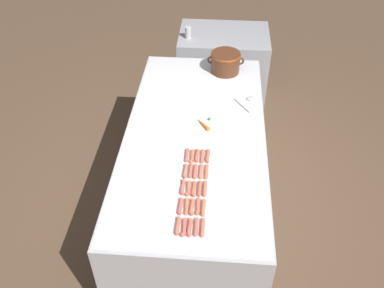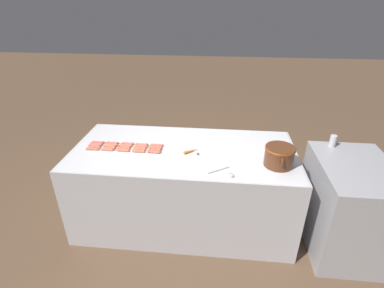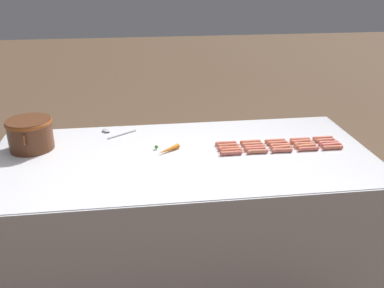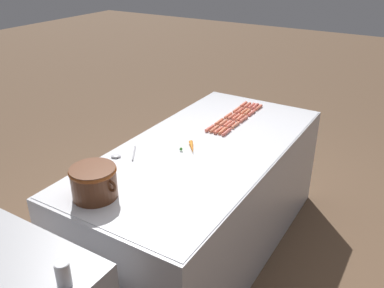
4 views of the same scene
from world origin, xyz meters
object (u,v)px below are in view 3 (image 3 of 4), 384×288
Objects in this scene: hot_dog_16 at (300,142)px; hot_dog_21 at (300,139)px; hot_dog_20 at (323,138)px; hot_dog_18 at (252,144)px; hot_dog_3 at (258,151)px; hot_dog_12 at (280,145)px; hot_dog_1 at (308,149)px; hot_dog_24 at (226,143)px; carrot at (167,150)px; hot_dog_10 at (328,143)px; hot_dog_4 at (231,153)px; hot_dog_5 at (331,145)px; bean_pot at (30,132)px; hot_dog_2 at (282,150)px; hot_dog_23 at (250,142)px; hot_dog_9 at (231,151)px; hot_dog_7 at (281,148)px; serving_spoon at (112,132)px; hot_dog_19 at (228,146)px; hot_dog_17 at (277,143)px; hot_dog_15 at (325,140)px; hot_dog_22 at (275,141)px; hot_dog_8 at (255,149)px; hot_dog_14 at (229,148)px; hot_dog_6 at (306,146)px; hot_dog_0 at (333,147)px; hot_dog_13 at (254,147)px.

hot_dog_21 is at bearing -14.98° from hot_dog_16.
hot_dog_18 is at bearing 94.71° from hot_dog_20.
hot_dog_20 is 0.16m from hot_dog_21.
hot_dog_12 is (0.07, -0.16, 0.00)m from hot_dog_3.
hot_dog_1 is 1.00× the size of hot_dog_16.
hot_dog_24 is at bearing 85.41° from hot_dog_16.
carrot is at bearing 80.16° from hot_dog_3.
hot_dog_10 is 1.00× the size of hot_dog_20.
hot_dog_4 and hot_dog_20 have the same top height.
bean_pot is at bearing 83.26° from hot_dog_5.
hot_dog_2 and hot_dog_3 have the same top height.
hot_dog_4 is at bearing 103.25° from hot_dog_16.
hot_dog_1 is at bearing 133.86° from hot_dog_20.
hot_dog_23 is at bearing 65.69° from hot_dog_12.
hot_dog_21 is (0.11, -0.48, 0.00)m from hot_dog_9.
hot_dog_7 is 1.14m from serving_spoon.
hot_dog_19 is at bearing -87.54° from carrot.
hot_dog_12 is at bearing 114.76° from hot_dog_21.
hot_dog_5 is 0.57× the size of serving_spoon.
hot_dog_21 is 1.26m from serving_spoon.
hot_dog_3 and hot_dog_19 have the same top height.
hot_dog_17 is at bearing -108.14° from serving_spoon.
hot_dog_2 is 1.00× the size of hot_dog_15.
hot_dog_3 and hot_dog_9 have the same top height.
hot_dog_7 is at bearing -177.47° from hot_dog_22.
hot_dog_18 is at bearing 90.43° from hot_dog_17.
hot_dog_8 is at bearing 179.51° from hot_dog_18.
hot_dog_14 and hot_dog_19 have the same top height.
hot_dog_3 and hot_dog_4 have the same top height.
hot_dog_15 is 1.00× the size of hot_dog_20.
hot_dog_5 is 0.35m from hot_dog_22.
hot_dog_8 is at bearing -115.19° from serving_spoon.
hot_dog_10 is 1.00× the size of hot_dog_14.
hot_dog_6 is at bearing -102.45° from hot_dog_18.
hot_dog_6 is 1.00× the size of hot_dog_17.
hot_dog_19 is at bearing 76.94° from hot_dog_7.
bean_pot is (0.14, 1.69, 0.10)m from hot_dog_16.
hot_dog_7 is 1.00× the size of hot_dog_22.
hot_dog_5 is (0.04, -0.16, 0.00)m from hot_dog_1.
carrot is at bearing 91.09° from hot_dog_16.
hot_dog_4 is at bearing 124.92° from hot_dog_18.
carrot reaches higher than hot_dog_3.
hot_dog_0 is 0.32m from hot_dog_12.
bean_pot is at bearing 83.24° from hot_dog_19.
hot_dog_15 is (0.11, -0.64, 0.00)m from hot_dog_4.
hot_dog_23 is 1.00× the size of hot_dog_24.
hot_dog_7 and hot_dog_15 have the same top height.
hot_dog_4 is at bearing 114.03° from hot_dog_13.
hot_dog_19 is (0.00, 0.48, 0.00)m from hot_dog_16.
hot_dog_15 is 0.04m from hot_dog_20.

